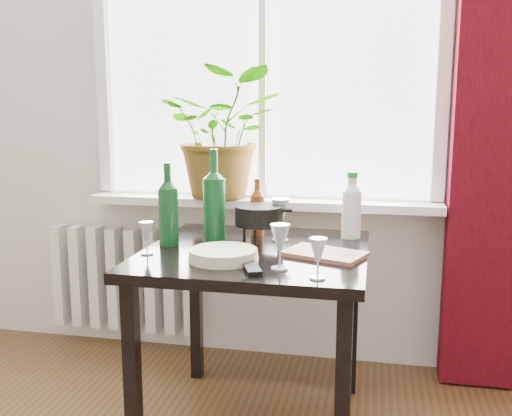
% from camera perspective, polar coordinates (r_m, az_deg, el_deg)
% --- Properties ---
extents(window, '(1.72, 0.08, 1.62)m').
position_cam_1_polar(window, '(2.84, 0.81, 16.44)').
color(window, white).
rests_on(window, ground).
extents(windowsill, '(1.72, 0.20, 0.04)m').
position_cam_1_polar(windowsill, '(2.79, 0.49, 0.59)').
color(windowsill, silver).
rests_on(windowsill, ground).
extents(radiator, '(0.80, 0.10, 0.55)m').
position_cam_1_polar(radiator, '(3.15, -13.01, -6.90)').
color(radiator, silver).
rests_on(radiator, ground).
extents(table, '(0.85, 0.85, 0.74)m').
position_cam_1_polar(table, '(2.24, -0.03, -6.43)').
color(table, black).
rests_on(table, ground).
extents(potted_plant, '(0.62, 0.55, 0.63)m').
position_cam_1_polar(potted_plant, '(2.78, -3.23, 7.45)').
color(potted_plant, '#1C6A20').
rests_on(potted_plant, windowsill).
extents(wine_bottle_left, '(0.10, 0.10, 0.33)m').
position_cam_1_polar(wine_bottle_left, '(2.28, -8.78, 0.46)').
color(wine_bottle_left, '#0C3E18').
rests_on(wine_bottle_left, table).
extents(wine_bottle_right, '(0.10, 0.10, 0.39)m').
position_cam_1_polar(wine_bottle_right, '(2.33, -4.21, 1.37)').
color(wine_bottle_right, '#0C431B').
rests_on(wine_bottle_right, table).
extents(bottle_amber, '(0.07, 0.07, 0.25)m').
position_cam_1_polar(bottle_amber, '(2.44, 0.14, 0.16)').
color(bottle_amber, '#7B360D').
rests_on(bottle_amber, table).
extents(cleaning_bottle, '(0.09, 0.09, 0.28)m').
position_cam_1_polar(cleaning_bottle, '(2.41, 9.54, 0.30)').
color(cleaning_bottle, white).
rests_on(cleaning_bottle, table).
extents(wineglass_front_right, '(0.09, 0.09, 0.16)m').
position_cam_1_polar(wineglass_front_right, '(1.92, 2.40, -3.86)').
color(wineglass_front_right, '#B2BBC0').
rests_on(wineglass_front_right, table).
extents(wineglass_far_right, '(0.07, 0.07, 0.14)m').
position_cam_1_polar(wineglass_far_right, '(1.83, 6.21, -5.00)').
color(wineglass_far_right, white).
rests_on(wineglass_far_right, table).
extents(wineglass_back_center, '(0.09, 0.09, 0.18)m').
position_cam_1_polar(wineglass_back_center, '(2.34, 2.44, -1.12)').
color(wineglass_back_center, silver).
rests_on(wineglass_back_center, table).
extents(wineglass_back_left, '(0.10, 0.10, 0.18)m').
position_cam_1_polar(wineglass_back_left, '(2.61, -3.95, 0.02)').
color(wineglass_back_left, silver).
rests_on(wineglass_back_left, table).
extents(wineglass_front_left, '(0.06, 0.06, 0.12)m').
position_cam_1_polar(wineglass_front_left, '(2.16, -10.88, -2.94)').
color(wineglass_front_left, '#B6BBC4').
rests_on(wineglass_front_left, table).
extents(plate_stack, '(0.29, 0.29, 0.04)m').
position_cam_1_polar(plate_stack, '(2.05, -3.27, -4.68)').
color(plate_stack, beige).
rests_on(plate_stack, table).
extents(fondue_pot, '(0.23, 0.20, 0.15)m').
position_cam_1_polar(fondue_pot, '(2.30, 0.33, -1.64)').
color(fondue_pot, black).
rests_on(fondue_pot, table).
extents(tv_remote, '(0.10, 0.17, 0.02)m').
position_cam_1_polar(tv_remote, '(1.93, -0.47, -6.00)').
color(tv_remote, black).
rests_on(tv_remote, table).
extents(cutting_board, '(0.33, 0.27, 0.02)m').
position_cam_1_polar(cutting_board, '(2.13, 6.88, -4.57)').
color(cutting_board, '#9F6348').
rests_on(cutting_board, table).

